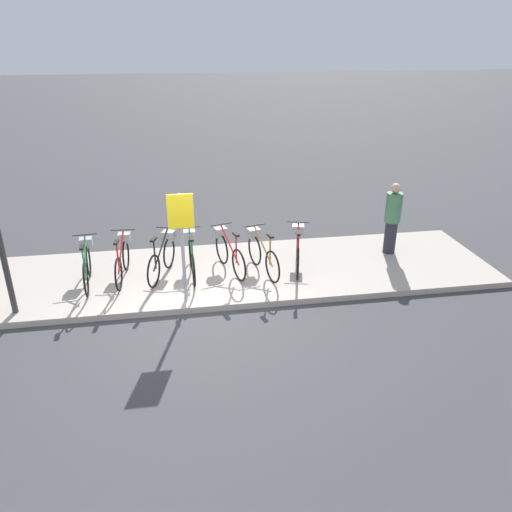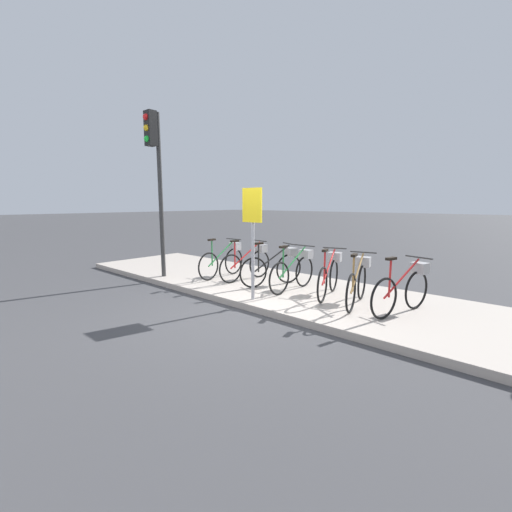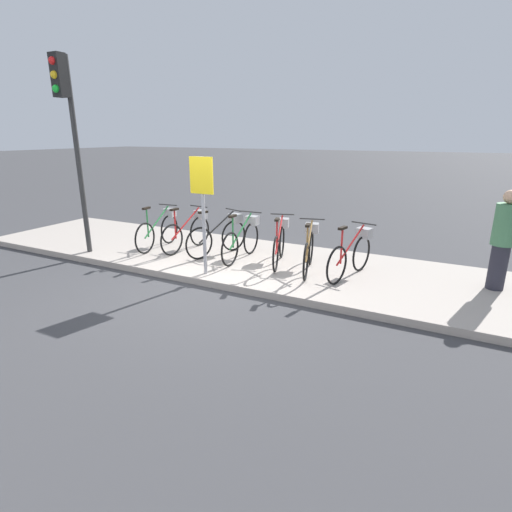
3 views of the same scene
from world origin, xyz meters
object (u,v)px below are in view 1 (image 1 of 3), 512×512
(parked_bicycle_5, at_px, (261,252))
(pedestrian, at_px, (392,217))
(parked_bicycle_4, at_px, (228,250))
(parked_bicycle_2, at_px, (163,255))
(parked_bicycle_0, at_px, (87,263))
(parked_bicycle_6, at_px, (298,248))
(parked_bicycle_3, at_px, (191,254))
(parked_bicycle_1, at_px, (123,258))
(sign_post, at_px, (182,230))

(parked_bicycle_5, height_order, pedestrian, pedestrian)
(parked_bicycle_4, bearing_deg, parked_bicycle_2, -179.30)
(parked_bicycle_0, bearing_deg, parked_bicycle_2, 5.79)
(pedestrian, bearing_deg, parked_bicycle_4, -175.15)
(parked_bicycle_0, distance_m, parked_bicycle_4, 2.74)
(parked_bicycle_6, bearing_deg, parked_bicycle_0, -179.49)
(parked_bicycle_3, distance_m, parked_bicycle_5, 1.40)
(parked_bicycle_1, xyz_separation_m, parked_bicycle_6, (3.49, -0.11, 0.00))
(parked_bicycle_1, distance_m, parked_bicycle_2, 0.78)
(parked_bicycle_1, distance_m, parked_bicycle_6, 3.49)
(parked_bicycle_5, bearing_deg, parked_bicycle_2, 175.36)
(parked_bicycle_1, height_order, parked_bicycle_3, same)
(parked_bicycle_2, distance_m, pedestrian, 4.92)
(parked_bicycle_0, xyz_separation_m, parked_bicycle_3, (1.99, 0.09, 0.00))
(parked_bicycle_6, relative_size, pedestrian, 0.95)
(sign_post, bearing_deg, parked_bicycle_6, 24.35)
(parked_bicycle_3, distance_m, pedestrian, 4.37)
(parked_bicycle_4, bearing_deg, parked_bicycle_3, -174.24)
(parked_bicycle_5, relative_size, parked_bicycle_6, 1.00)
(parked_bicycle_0, distance_m, parked_bicycle_3, 1.99)
(parked_bicycle_2, distance_m, parked_bicycle_5, 1.95)
(parked_bicycle_1, height_order, sign_post, sign_post)
(parked_bicycle_1, distance_m, pedestrian, 5.69)
(parked_bicycle_4, relative_size, sign_post, 0.74)
(parked_bicycle_1, relative_size, sign_post, 0.76)
(parked_bicycle_0, height_order, parked_bicycle_5, same)
(sign_post, bearing_deg, parked_bicycle_4, 52.36)
(parked_bicycle_4, distance_m, sign_post, 1.76)
(parked_bicycle_5, bearing_deg, parked_bicycle_3, 175.93)
(parked_bicycle_6, distance_m, sign_post, 2.72)
(parked_bicycle_0, distance_m, parked_bicycle_1, 0.67)
(parked_bicycle_2, height_order, parked_bicycle_5, same)
(parked_bicycle_0, height_order, parked_bicycle_4, same)
(parked_bicycle_0, xyz_separation_m, parked_bicycle_6, (4.15, 0.04, 0.00))
(parked_bicycle_2, distance_m, parked_bicycle_3, 0.56)
(parked_bicycle_1, relative_size, parked_bicycle_6, 1.02)
(parked_bicycle_0, distance_m, parked_bicycle_5, 3.38)
(parked_bicycle_6, xyz_separation_m, pedestrian, (2.18, 0.43, 0.39))
(parked_bicycle_1, height_order, parked_bicycle_6, same)
(parked_bicycle_1, relative_size, parked_bicycle_3, 1.00)
(parked_bicycle_3, relative_size, parked_bicycle_4, 1.03)
(parked_bicycle_0, xyz_separation_m, parked_bicycle_2, (1.44, 0.15, 0.00))
(parked_bicycle_1, xyz_separation_m, pedestrian, (5.67, 0.32, 0.39))
(parked_bicycle_6, bearing_deg, parked_bicycle_5, -176.28)
(parked_bicycle_4, xyz_separation_m, sign_post, (-0.91, -1.17, 0.95))
(parked_bicycle_2, bearing_deg, parked_bicycle_5, -4.64)
(parked_bicycle_0, relative_size, parked_bicycle_3, 1.00)
(parked_bicycle_0, xyz_separation_m, parked_bicycle_1, (0.66, 0.15, 0.00))
(parked_bicycle_4, height_order, parked_bicycle_5, same)
(pedestrian, bearing_deg, parked_bicycle_1, -176.78)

